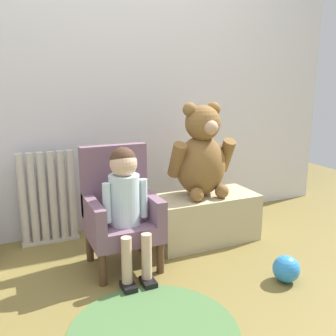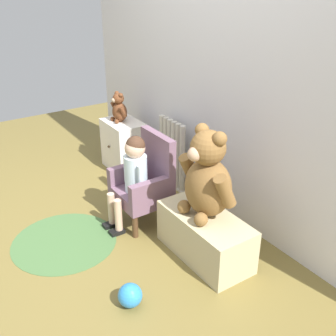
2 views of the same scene
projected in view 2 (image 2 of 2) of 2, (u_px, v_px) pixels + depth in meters
ground_plane at (90, 246)px, 3.01m from camera, size 6.00×6.00×0.00m
back_wall at (220, 58)px, 3.04m from camera, size 3.80×0.05×2.40m
radiator at (172, 154)px, 3.70m from camera, size 0.37×0.05×0.62m
small_dresser at (124, 145)px, 4.04m from camera, size 0.41×0.32×0.48m
child_armchair at (146, 182)px, 3.19m from camera, size 0.40×0.37×0.70m
child_figure at (133, 169)px, 3.08m from camera, size 0.25×0.35×0.72m
low_bench at (205, 236)px, 2.85m from camera, size 0.70×0.33×0.32m
large_teddy_bear at (207, 178)px, 2.69m from camera, size 0.45×0.31×0.61m
small_teddy_bear at (119, 109)px, 3.89m from camera, size 0.20×0.14×0.28m
floor_rug at (64, 242)px, 3.05m from camera, size 0.75×0.75×0.01m
toy_ball at (130, 295)px, 2.47m from camera, size 0.15×0.15×0.15m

